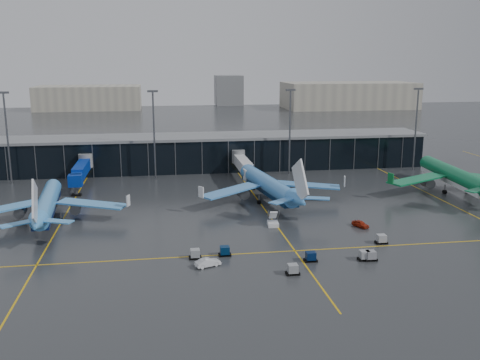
{
  "coord_description": "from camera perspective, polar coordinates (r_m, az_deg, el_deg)",
  "views": [
    {
      "loc": [
        -13.94,
        -104.25,
        34.1
      ],
      "look_at": [
        5.0,
        18.0,
        6.0
      ],
      "focal_mm": 40.0,
      "sensor_mm": 36.0,
      "label": 1
    }
  ],
  "objects": [
    {
      "name": "baggage_carts",
      "position": [
        94.79,
        7.09,
        -7.9
      ],
      "size": [
        37.61,
        13.45,
        1.7
      ],
      "color": "black",
      "rests_on": "ground"
    },
    {
      "name": "service_van_white",
      "position": [
        90.89,
        -3.45,
        -8.77
      ],
      "size": [
        4.63,
        2.93,
        1.44
      ],
      "primitive_type": "imported",
      "rotation": [
        0.0,
        0.0,
        1.92
      ],
      "color": "silver",
      "rests_on": "ground"
    },
    {
      "name": "flood_masts",
      "position": [
        156.73,
        -1.8,
        5.35
      ],
      "size": [
        203.0,
        0.5,
        25.5
      ],
      "color": "#595B60",
      "rests_on": "ground"
    },
    {
      "name": "service_van_red",
      "position": [
        113.95,
        12.72,
        -4.59
      ],
      "size": [
        3.16,
        4.23,
        1.34
      ],
      "primitive_type": "imported",
      "rotation": [
        0.0,
        0.0,
        0.46
      ],
      "color": "#9C200C",
      "rests_on": "ground"
    },
    {
      "name": "jet_bridges",
      "position": [
        151.65,
        -16.61,
        1.02
      ],
      "size": [
        94.0,
        27.5,
        7.2
      ],
      "color": "#595B60",
      "rests_on": "ground"
    },
    {
      "name": "ground",
      "position": [
        110.57,
        -1.14,
        -5.17
      ],
      "size": [
        600.0,
        600.0,
        0.0
      ],
      "primitive_type": "plane",
      "color": "#282B2D",
      "rests_on": "ground"
    },
    {
      "name": "mobile_airstair",
      "position": [
        112.25,
        3.54,
        -4.5
      ],
      "size": [
        2.5,
        3.4,
        3.45
      ],
      "rotation": [
        0.0,
        0.0,
        -0.1
      ],
      "color": "white",
      "rests_on": "ground"
    },
    {
      "name": "distant_hangars",
      "position": [
        380.59,
        0.89,
        8.98
      ],
      "size": [
        260.0,
        71.0,
        22.0
      ],
      "color": "#B2AD99",
      "rests_on": "ground"
    },
    {
      "name": "airliner_arkefly",
      "position": [
        121.62,
        -19.96,
        -1.25
      ],
      "size": [
        38.87,
        43.33,
        12.39
      ],
      "primitive_type": null,
      "rotation": [
        0.0,
        0.0,
        0.09
      ],
      "color": "#4293DA",
      "rests_on": "ground"
    },
    {
      "name": "taxi_lines",
      "position": [
        122.18,
        2.85,
        -3.42
      ],
      "size": [
        220.0,
        120.0,
        0.02
      ],
      "color": "gold",
      "rests_on": "ground"
    },
    {
      "name": "airliner_klm_near",
      "position": [
        130.05,
        2.97,
        0.57
      ],
      "size": [
        43.64,
        48.03,
        13.17
      ],
      "primitive_type": null,
      "rotation": [
        0.0,
        0.0,
        0.15
      ],
      "color": "#3F87D1",
      "rests_on": "ground"
    },
    {
      "name": "airliner_aer_lingus",
      "position": [
        149.88,
        21.89,
        1.44
      ],
      "size": [
        43.07,
        48.18,
        13.94
      ],
      "primitive_type": null,
      "rotation": [
        0.0,
        0.0,
        -0.07
      ],
      "color": "#0D7141",
      "rests_on": "ground"
    },
    {
      "name": "terminal_pier",
      "position": [
        169.28,
        -3.96,
        3.01
      ],
      "size": [
        142.0,
        17.0,
        10.7
      ],
      "color": "black",
      "rests_on": "ground"
    }
  ]
}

